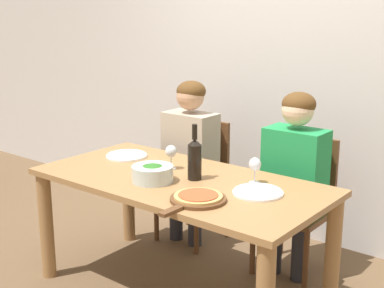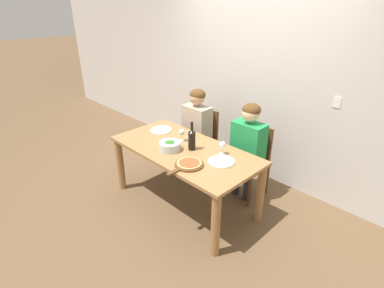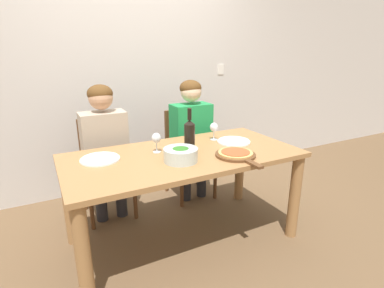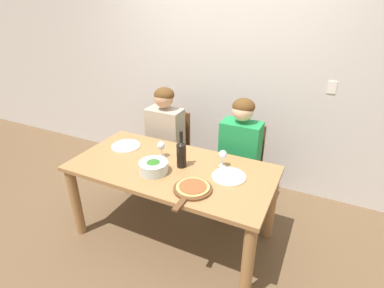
{
  "view_description": "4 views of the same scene",
  "coord_description": "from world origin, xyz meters",
  "px_view_note": "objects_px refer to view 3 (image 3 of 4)",
  "views": [
    {
      "loc": [
        1.9,
        -2.28,
        1.7
      ],
      "look_at": [
        -0.04,
        0.16,
        0.91
      ],
      "focal_mm": 50.0,
      "sensor_mm": 36.0,
      "label": 1
    },
    {
      "loc": [
        2.2,
        -2.05,
        2.23
      ],
      "look_at": [
        0.09,
        0.03,
        0.81
      ],
      "focal_mm": 28.0,
      "sensor_mm": 36.0,
      "label": 2
    },
    {
      "loc": [
        -0.92,
        -1.9,
        1.47
      ],
      "look_at": [
        0.09,
        0.04,
        0.78
      ],
      "focal_mm": 28.0,
      "sensor_mm": 36.0,
      "label": 3
    },
    {
      "loc": [
        1.11,
        -1.9,
        2.03
      ],
      "look_at": [
        0.13,
        0.14,
        0.92
      ],
      "focal_mm": 28.0,
      "sensor_mm": 36.0,
      "label": 4
    }
  ],
  "objects_px": {
    "chair_left": "(105,164)",
    "person_man": "(192,130)",
    "dinner_plate_left": "(100,159)",
    "pizza_on_board": "(236,154)",
    "wine_bottle": "(190,134)",
    "dinner_plate_right": "(234,141)",
    "person_woman": "(105,141)",
    "broccoli_bowl": "(181,155)",
    "chair_right": "(187,150)",
    "wine_glass_left": "(156,139)",
    "wine_glass_right": "(214,128)"
  },
  "relations": [
    {
      "from": "broccoli_bowl",
      "to": "person_man",
      "type": "bearing_deg",
      "value": 57.65
    },
    {
      "from": "person_woman",
      "to": "broccoli_bowl",
      "type": "bearing_deg",
      "value": -65.31
    },
    {
      "from": "dinner_plate_right",
      "to": "person_man",
      "type": "bearing_deg",
      "value": 99.15
    },
    {
      "from": "wine_bottle",
      "to": "broccoli_bowl",
      "type": "xyz_separation_m",
      "value": [
        -0.16,
        -0.18,
        -0.08
      ]
    },
    {
      "from": "person_man",
      "to": "wine_glass_left",
      "type": "bearing_deg",
      "value": -137.58
    },
    {
      "from": "pizza_on_board",
      "to": "chair_right",
      "type": "bearing_deg",
      "value": 84.68
    },
    {
      "from": "wine_glass_right",
      "to": "person_man",
      "type": "bearing_deg",
      "value": 87.86
    },
    {
      "from": "chair_right",
      "to": "person_man",
      "type": "height_order",
      "value": "person_man"
    },
    {
      "from": "person_man",
      "to": "dinner_plate_right",
      "type": "relative_size",
      "value": 4.4
    },
    {
      "from": "chair_left",
      "to": "wine_glass_left",
      "type": "relative_size",
      "value": 5.87
    },
    {
      "from": "dinner_plate_right",
      "to": "chair_right",
      "type": "bearing_deg",
      "value": 97.71
    },
    {
      "from": "dinner_plate_right",
      "to": "wine_glass_right",
      "type": "height_order",
      "value": "wine_glass_right"
    },
    {
      "from": "wine_bottle",
      "to": "person_man",
      "type": "bearing_deg",
      "value": 61.01
    },
    {
      "from": "person_man",
      "to": "broccoli_bowl",
      "type": "bearing_deg",
      "value": -122.35
    },
    {
      "from": "dinner_plate_left",
      "to": "wine_glass_left",
      "type": "relative_size",
      "value": 1.81
    },
    {
      "from": "chair_right",
      "to": "person_woman",
      "type": "relative_size",
      "value": 0.74
    },
    {
      "from": "chair_right",
      "to": "pizza_on_board",
      "type": "distance_m",
      "value": 1.02
    },
    {
      "from": "chair_right",
      "to": "wine_bottle",
      "type": "height_order",
      "value": "wine_bottle"
    },
    {
      "from": "dinner_plate_left",
      "to": "pizza_on_board",
      "type": "height_order",
      "value": "pizza_on_board"
    },
    {
      "from": "chair_right",
      "to": "person_man",
      "type": "xyz_separation_m",
      "value": [
        0.0,
        -0.11,
        0.25
      ]
    },
    {
      "from": "person_woman",
      "to": "person_man",
      "type": "relative_size",
      "value": 1.0
    },
    {
      "from": "dinner_plate_left",
      "to": "broccoli_bowl",
      "type": "bearing_deg",
      "value": -29.6
    },
    {
      "from": "wine_bottle",
      "to": "dinner_plate_right",
      "type": "bearing_deg",
      "value": 1.75
    },
    {
      "from": "dinner_plate_right",
      "to": "pizza_on_board",
      "type": "height_order",
      "value": "pizza_on_board"
    },
    {
      "from": "chair_left",
      "to": "dinner_plate_left",
      "type": "height_order",
      "value": "chair_left"
    },
    {
      "from": "wine_bottle",
      "to": "dinner_plate_left",
      "type": "xyz_separation_m",
      "value": [
        -0.66,
        0.1,
        -0.12
      ]
    },
    {
      "from": "dinner_plate_left",
      "to": "dinner_plate_right",
      "type": "relative_size",
      "value": 1.0
    },
    {
      "from": "chair_right",
      "to": "pizza_on_board",
      "type": "bearing_deg",
      "value": -95.32
    },
    {
      "from": "person_man",
      "to": "broccoli_bowl",
      "type": "xyz_separation_m",
      "value": [
        -0.49,
        -0.77,
        0.06
      ]
    },
    {
      "from": "chair_right",
      "to": "person_woman",
      "type": "distance_m",
      "value": 0.89
    },
    {
      "from": "chair_left",
      "to": "person_man",
      "type": "distance_m",
      "value": 0.89
    },
    {
      "from": "person_man",
      "to": "pizza_on_board",
      "type": "distance_m",
      "value": 0.88
    },
    {
      "from": "broccoli_bowl",
      "to": "wine_glass_right",
      "type": "relative_size",
      "value": 1.58
    },
    {
      "from": "wine_glass_left",
      "to": "dinner_plate_right",
      "type": "bearing_deg",
      "value": -5.09
    },
    {
      "from": "person_woman",
      "to": "wine_bottle",
      "type": "bearing_deg",
      "value": -48.79
    },
    {
      "from": "chair_left",
      "to": "wine_bottle",
      "type": "distance_m",
      "value": 0.96
    },
    {
      "from": "chair_right",
      "to": "dinner_plate_right",
      "type": "bearing_deg",
      "value": -82.29
    },
    {
      "from": "chair_right",
      "to": "dinner_plate_left",
      "type": "bearing_deg",
      "value": -148.4
    },
    {
      "from": "wine_bottle",
      "to": "dinner_plate_left",
      "type": "distance_m",
      "value": 0.67
    },
    {
      "from": "person_man",
      "to": "chair_right",
      "type": "bearing_deg",
      "value": 90.0
    },
    {
      "from": "person_woman",
      "to": "dinner_plate_left",
      "type": "relative_size",
      "value": 4.4
    },
    {
      "from": "chair_right",
      "to": "wine_glass_left",
      "type": "xyz_separation_m",
      "value": [
        -0.57,
        -0.63,
        0.36
      ]
    },
    {
      "from": "person_man",
      "to": "dinner_plate_left",
      "type": "height_order",
      "value": "person_man"
    },
    {
      "from": "person_woman",
      "to": "person_man",
      "type": "height_order",
      "value": "same"
    },
    {
      "from": "person_woman",
      "to": "wine_glass_right",
      "type": "xyz_separation_m",
      "value": [
        0.83,
        -0.44,
        0.12
      ]
    },
    {
      "from": "person_man",
      "to": "wine_bottle",
      "type": "bearing_deg",
      "value": -118.99
    },
    {
      "from": "person_man",
      "to": "wine_glass_right",
      "type": "distance_m",
      "value": 0.45
    },
    {
      "from": "pizza_on_board",
      "to": "dinner_plate_right",
      "type": "bearing_deg",
      "value": 57.7
    },
    {
      "from": "person_man",
      "to": "broccoli_bowl",
      "type": "relative_size",
      "value": 5.03
    },
    {
      "from": "dinner_plate_right",
      "to": "wine_glass_left",
      "type": "bearing_deg",
      "value": 174.91
    }
  ]
}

